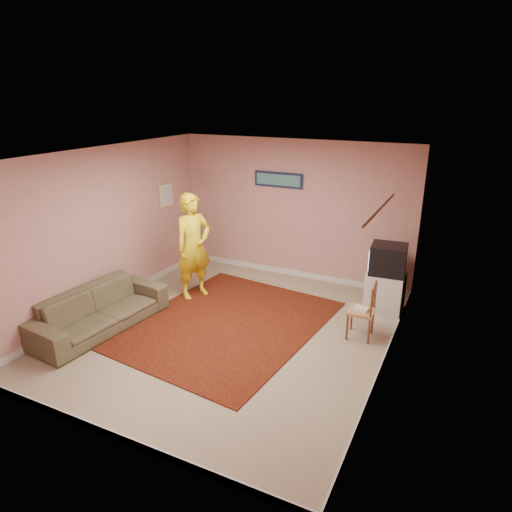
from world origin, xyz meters
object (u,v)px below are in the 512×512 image
at_px(tv_cabinet, 385,294).
at_px(chair_a, 388,269).
at_px(chair_b, 362,305).
at_px(person, 194,246).
at_px(crt_tv, 388,259).
at_px(sofa, 99,310).

xyz_separation_m(tv_cabinet, chair_a, (-0.09, 0.65, 0.19)).
relative_size(chair_a, chair_b, 1.06).
xyz_separation_m(chair_a, person, (-3.02, -1.33, 0.37)).
distance_m(tv_cabinet, chair_b, 0.88).
xyz_separation_m(crt_tv, person, (-3.11, -0.68, -0.04)).
bearing_deg(chair_b, sofa, -71.37).
xyz_separation_m(crt_tv, sofa, (-3.74, -2.31, -0.64)).
relative_size(crt_tv, sofa, 0.27).
height_order(crt_tv, chair_a, crt_tv).
xyz_separation_m(tv_cabinet, crt_tv, (-0.01, -0.00, 0.59)).
relative_size(chair_a, person, 0.27).
distance_m(chair_b, person, 2.97).
bearing_deg(chair_a, chair_b, -101.44).
bearing_deg(person, sofa, -177.27).
distance_m(chair_a, chair_b, 1.50).
height_order(chair_b, sofa, chair_b).
xyz_separation_m(sofa, person, (0.64, 1.63, 0.60)).
height_order(tv_cabinet, crt_tv, crt_tv).
bearing_deg(chair_b, tv_cabinet, 164.86).
bearing_deg(chair_a, sofa, -149.39).
bearing_deg(crt_tv, person, -172.43).
bearing_deg(tv_cabinet, chair_a, 98.14).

